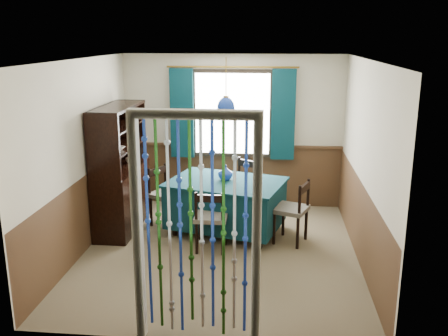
# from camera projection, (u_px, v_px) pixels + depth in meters

# --- Properties ---
(floor) EXTENTS (4.00, 4.00, 0.00)m
(floor) POSITION_uv_depth(u_px,v_px,m) (220.00, 252.00, 6.61)
(floor) COLOR brown
(floor) RESTS_ON ground
(ceiling) EXTENTS (4.00, 4.00, 0.00)m
(ceiling) POSITION_uv_depth(u_px,v_px,m) (219.00, 60.00, 5.96)
(ceiling) COLOR silver
(ceiling) RESTS_ON ground
(wall_back) EXTENTS (3.60, 0.00, 3.60)m
(wall_back) POSITION_uv_depth(u_px,v_px,m) (233.00, 131.00, 8.21)
(wall_back) COLOR beige
(wall_back) RESTS_ON ground
(wall_front) EXTENTS (3.60, 0.00, 3.60)m
(wall_front) POSITION_uv_depth(u_px,v_px,m) (195.00, 216.00, 4.36)
(wall_front) COLOR beige
(wall_front) RESTS_ON ground
(wall_left) EXTENTS (0.00, 4.00, 4.00)m
(wall_left) POSITION_uv_depth(u_px,v_px,m) (82.00, 158.00, 6.46)
(wall_left) COLOR beige
(wall_left) RESTS_ON ground
(wall_right) EXTENTS (0.00, 4.00, 4.00)m
(wall_right) POSITION_uv_depth(u_px,v_px,m) (365.00, 164.00, 6.11)
(wall_right) COLOR beige
(wall_right) RESTS_ON ground
(wainscot_back) EXTENTS (3.60, 0.00, 3.60)m
(wainscot_back) POSITION_uv_depth(u_px,v_px,m) (232.00, 175.00, 8.39)
(wainscot_back) COLOR #492F1B
(wainscot_back) RESTS_ON ground
(wainscot_front) EXTENTS (3.60, 0.00, 3.60)m
(wainscot_front) POSITION_uv_depth(u_px,v_px,m) (197.00, 293.00, 4.57)
(wainscot_front) COLOR #492F1B
(wainscot_front) RESTS_ON ground
(wainscot_left) EXTENTS (0.00, 4.00, 4.00)m
(wainscot_left) POSITION_uv_depth(u_px,v_px,m) (87.00, 212.00, 6.65)
(wainscot_left) COLOR #492F1B
(wainscot_left) RESTS_ON ground
(wainscot_right) EXTENTS (0.00, 4.00, 4.00)m
(wainscot_right) POSITION_uv_depth(u_px,v_px,m) (360.00, 222.00, 6.31)
(wainscot_right) COLOR #492F1B
(wainscot_right) RESTS_ON ground
(window) EXTENTS (1.32, 0.12, 1.42)m
(window) POSITION_uv_depth(u_px,v_px,m) (232.00, 114.00, 8.08)
(window) COLOR black
(window) RESTS_ON wall_back
(doorway) EXTENTS (1.16, 0.12, 2.18)m
(doorway) POSITION_uv_depth(u_px,v_px,m) (196.00, 235.00, 4.47)
(doorway) COLOR silver
(doorway) RESTS_ON ground
(dining_table) EXTENTS (1.83, 1.48, 0.77)m
(dining_table) POSITION_uv_depth(u_px,v_px,m) (226.00, 203.00, 7.20)
(dining_table) COLOR #0A2C34
(dining_table) RESTS_ON floor
(chair_near) EXTENTS (0.42, 0.40, 0.85)m
(chair_near) POSITION_uv_depth(u_px,v_px,m) (211.00, 218.00, 6.55)
(chair_near) COLOR black
(chair_near) RESTS_ON floor
(chair_far) EXTENTS (0.61, 0.60, 0.91)m
(chair_far) POSITION_uv_depth(u_px,v_px,m) (243.00, 187.00, 7.80)
(chair_far) COLOR black
(chair_far) RESTS_ON floor
(chair_left) EXTENTS (0.58, 0.59, 0.89)m
(chair_left) POSITION_uv_depth(u_px,v_px,m) (166.00, 194.00, 7.47)
(chair_left) COLOR black
(chair_left) RESTS_ON floor
(chair_right) EXTENTS (0.55, 0.56, 0.89)m
(chair_right) POSITION_uv_depth(u_px,v_px,m) (293.00, 210.00, 6.81)
(chair_right) COLOR black
(chair_right) RESTS_ON floor
(sideboard) EXTENTS (0.49, 1.40, 1.82)m
(sideboard) POSITION_uv_depth(u_px,v_px,m) (121.00, 187.00, 7.32)
(sideboard) COLOR black
(sideboard) RESTS_ON floor
(pendant_lamp) EXTENTS (0.24, 0.24, 0.83)m
(pendant_lamp) POSITION_uv_depth(u_px,v_px,m) (226.00, 108.00, 6.84)
(pendant_lamp) COLOR olive
(pendant_lamp) RESTS_ON ceiling
(vase_table) EXTENTS (0.22, 0.22, 0.20)m
(vase_table) POSITION_uv_depth(u_px,v_px,m) (225.00, 173.00, 7.15)
(vase_table) COLOR navy
(vase_table) RESTS_ON dining_table
(bowl_shelf) EXTENTS (0.28, 0.28, 0.05)m
(bowl_shelf) POSITION_uv_depth(u_px,v_px,m) (117.00, 148.00, 6.90)
(bowl_shelf) COLOR beige
(bowl_shelf) RESTS_ON sideboard
(vase_sideboard) EXTENTS (0.19, 0.19, 0.16)m
(vase_sideboard) POSITION_uv_depth(u_px,v_px,m) (130.00, 157.00, 7.54)
(vase_sideboard) COLOR beige
(vase_sideboard) RESTS_ON sideboard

